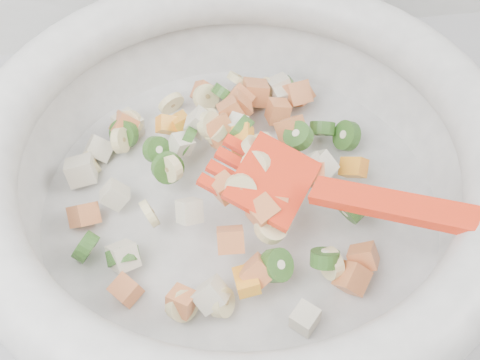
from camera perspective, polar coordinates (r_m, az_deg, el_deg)
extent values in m
cylinder|color=silver|center=(0.53, 0.00, -2.70)|extent=(0.35, 0.35, 0.02)
torus|color=silver|center=(0.47, 0.00, 3.30)|extent=(0.43, 0.43, 0.05)
cylinder|color=beige|center=(0.53, -2.28, 4.58)|extent=(0.03, 0.03, 0.02)
cylinder|color=beige|center=(0.60, 2.38, 8.41)|extent=(0.02, 0.03, 0.03)
cylinder|color=beige|center=(0.55, -11.25, 3.69)|extent=(0.02, 0.03, 0.03)
cylinder|color=beige|center=(0.50, 2.26, 3.21)|extent=(0.02, 0.03, 0.03)
cylinder|color=beige|center=(0.46, 0.02, -0.97)|extent=(0.03, 0.03, 0.03)
cylinder|color=beige|center=(0.45, -1.74, -11.53)|extent=(0.03, 0.03, 0.03)
cylinder|color=beige|center=(0.46, 2.95, -4.53)|extent=(0.03, 0.03, 0.02)
cylinder|color=beige|center=(0.49, 1.41, 3.02)|extent=(0.03, 0.03, 0.03)
cylinder|color=beige|center=(0.61, -0.20, 9.53)|extent=(0.03, 0.03, 0.02)
cylinder|color=beige|center=(0.50, -6.61, 1.11)|extent=(0.03, 0.03, 0.03)
cylinder|color=beige|center=(0.59, -3.24, 7.84)|extent=(0.03, 0.03, 0.03)
cylinder|color=beige|center=(0.55, -2.98, 5.44)|extent=(0.02, 0.03, 0.04)
cylinder|color=beige|center=(0.59, -6.54, 7.21)|extent=(0.03, 0.02, 0.03)
cylinder|color=beige|center=(0.48, 1.53, 1.30)|extent=(0.03, 0.03, 0.03)
cylinder|color=beige|center=(0.47, 3.71, -3.79)|extent=(0.03, 0.03, 0.03)
cylinder|color=beige|center=(0.53, -2.90, 5.28)|extent=(0.03, 0.03, 0.03)
cylinder|color=beige|center=(0.55, -13.89, 1.62)|extent=(0.02, 0.03, 0.02)
cylinder|color=beige|center=(0.47, 8.60, -7.83)|extent=(0.02, 0.04, 0.03)
cylinder|color=beige|center=(0.46, -5.53, -11.71)|extent=(0.03, 0.03, 0.03)
cylinder|color=beige|center=(0.57, -10.41, 5.34)|extent=(0.03, 0.03, 0.03)
cylinder|color=beige|center=(0.49, -8.57, -3.15)|extent=(0.02, 0.03, 0.03)
cylinder|color=beige|center=(0.51, 12.36, -2.21)|extent=(0.03, 0.03, 0.03)
cube|color=#D79144|center=(0.47, -10.78, -10.22)|extent=(0.03, 0.03, 0.02)
cube|color=#D79144|center=(0.55, -0.79, 6.43)|extent=(0.03, 0.03, 0.03)
cube|color=#D79144|center=(0.56, -0.32, 6.87)|extent=(0.03, 0.03, 0.03)
cube|color=#D79144|center=(0.53, 4.88, 4.77)|extent=(0.03, 0.03, 0.03)
cube|color=#D79144|center=(0.45, 1.63, -8.74)|extent=(0.03, 0.03, 0.03)
cube|color=#D79144|center=(0.47, 3.09, -2.53)|extent=(0.03, 0.03, 0.03)
cube|color=#D79144|center=(0.60, -3.48, 8.28)|extent=(0.03, 0.02, 0.03)
cube|color=#D79144|center=(0.46, -0.91, -5.68)|extent=(0.02, 0.03, 0.03)
cube|color=#D79144|center=(0.45, -5.55, -11.39)|extent=(0.03, 0.03, 0.02)
cube|color=#D79144|center=(0.57, 3.63, 6.47)|extent=(0.02, 0.02, 0.03)
cube|color=#D79144|center=(0.46, 2.19, -3.07)|extent=(0.03, 0.03, 0.02)
cube|color=#D79144|center=(0.59, 5.86, 7.98)|extent=(0.03, 0.03, 0.03)
cube|color=#D79144|center=(0.52, -14.59, -3.22)|extent=(0.03, 0.03, 0.03)
cube|color=#D79144|center=(0.47, 10.58, -9.15)|extent=(0.03, 0.03, 0.03)
cube|color=#D79144|center=(0.57, -10.92, 5.12)|extent=(0.03, 0.03, 0.03)
cube|color=#D79144|center=(0.58, -0.16, 7.62)|extent=(0.03, 0.04, 0.04)
cube|color=#D79144|center=(0.53, -2.03, 4.73)|extent=(0.03, 0.04, 0.03)
cube|color=#D79144|center=(0.59, 5.30, 8.11)|extent=(0.03, 0.04, 0.03)
cube|color=#D79144|center=(0.49, 7.07, 0.47)|extent=(0.02, 0.03, 0.02)
cube|color=#D79144|center=(0.48, 11.61, -7.20)|extent=(0.03, 0.03, 0.03)
cube|color=#D79144|center=(0.59, 1.44, 8.31)|extent=(0.03, 0.03, 0.03)
cube|color=#D79144|center=(0.47, -1.44, -0.76)|extent=(0.03, 0.03, 0.02)
cylinder|color=green|center=(0.51, -6.86, 1.15)|extent=(0.04, 0.02, 0.04)
cylinder|color=green|center=(0.56, 10.07, 4.16)|extent=(0.03, 0.04, 0.04)
cylinder|color=green|center=(0.50, 10.38, -2.73)|extent=(0.03, 0.03, 0.04)
cylinder|color=green|center=(0.59, -1.53, 8.16)|extent=(0.03, 0.03, 0.03)
cylinder|color=green|center=(0.51, 0.03, 4.67)|extent=(0.03, 0.04, 0.04)
cylinder|color=green|center=(0.60, 5.00, 8.80)|extent=(0.03, 0.03, 0.03)
cylinder|color=green|center=(0.49, -14.42, -6.17)|extent=(0.03, 0.04, 0.04)
cylinder|color=green|center=(0.53, -5.23, 3.69)|extent=(0.03, 0.04, 0.03)
cylinder|color=green|center=(0.47, 8.05, -7.38)|extent=(0.03, 0.03, 0.03)
cylinder|color=green|center=(0.52, 5.55, 4.17)|extent=(0.03, 0.03, 0.03)
cylinder|color=green|center=(0.56, -10.96, 4.33)|extent=(0.03, 0.03, 0.04)
cylinder|color=green|center=(0.48, -11.03, -7.11)|extent=(0.04, 0.03, 0.04)
cylinder|color=green|center=(0.56, 7.81, 4.85)|extent=(0.03, 0.03, 0.03)
cylinder|color=green|center=(0.45, 3.49, -8.09)|extent=(0.03, 0.04, 0.03)
cylinder|color=green|center=(0.52, -7.91, 2.86)|extent=(0.03, 0.03, 0.03)
cube|color=beige|center=(0.54, -14.83, 0.87)|extent=(0.03, 0.03, 0.03)
cube|color=beige|center=(0.53, -3.80, 5.41)|extent=(0.03, 0.02, 0.03)
cube|color=beige|center=(0.52, -5.59, 3.38)|extent=(0.03, 0.02, 0.02)
cube|color=beige|center=(0.51, 7.61, 1.24)|extent=(0.03, 0.03, 0.03)
cube|color=beige|center=(0.60, 3.86, 8.69)|extent=(0.03, 0.03, 0.03)
cube|color=beige|center=(0.53, -0.23, 5.11)|extent=(0.02, 0.02, 0.02)
cube|color=beige|center=(0.51, 12.59, -2.30)|extent=(0.03, 0.03, 0.03)
cube|color=beige|center=(0.58, -10.59, 4.99)|extent=(0.03, 0.03, 0.03)
cube|color=beige|center=(0.48, -11.02, -7.10)|extent=(0.03, 0.03, 0.03)
cube|color=beige|center=(0.59, 4.01, 7.80)|extent=(0.02, 0.02, 0.02)
cube|color=beige|center=(0.46, 6.18, -12.92)|extent=(0.03, 0.03, 0.02)
cube|color=beige|center=(0.51, -11.79, -1.38)|extent=(0.03, 0.02, 0.03)
cube|color=beige|center=(0.56, -13.22, 2.90)|extent=(0.03, 0.03, 0.03)
cube|color=beige|center=(0.47, -4.82, -2.96)|extent=(0.02, 0.03, 0.03)
cube|color=beige|center=(0.50, 6.41, 1.07)|extent=(0.03, 0.03, 0.03)
cube|color=beige|center=(0.45, -2.74, -10.81)|extent=(0.03, 0.03, 0.03)
cube|color=gold|center=(0.50, 0.28, 3.82)|extent=(0.02, 0.03, 0.02)
cube|color=gold|center=(0.53, 10.71, 1.19)|extent=(0.03, 0.03, 0.03)
cube|color=gold|center=(0.55, -5.57, 5.50)|extent=(0.02, 0.03, 0.02)
cube|color=gold|center=(0.55, -6.60, 5.19)|extent=(0.03, 0.02, 0.03)
cube|color=gold|center=(0.45, 0.62, -9.51)|extent=(0.02, 0.03, 0.02)
cube|color=red|center=(0.47, 3.11, -0.05)|extent=(0.08, 0.09, 0.03)
cube|color=red|center=(0.49, 0.04, 3.12)|extent=(0.03, 0.02, 0.01)
cube|color=red|center=(0.49, -0.75, 1.91)|extent=(0.03, 0.02, 0.01)
cube|color=red|center=(0.48, -1.55, 0.65)|extent=(0.03, 0.02, 0.01)
cube|color=red|center=(0.47, -2.39, -0.66)|extent=(0.03, 0.02, 0.01)
cube|color=red|center=(0.43, 19.63, -3.36)|extent=(0.18, 0.13, 0.06)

